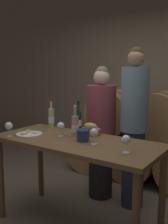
# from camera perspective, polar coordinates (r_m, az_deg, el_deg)

# --- Properties ---
(stone_wall_back) EXTENTS (10.00, 0.12, 3.20)m
(stone_wall_back) POSITION_cam_1_polar(r_m,az_deg,el_deg) (4.38, 15.49, 9.23)
(stone_wall_back) COLOR #7F705B
(stone_wall_back) RESTS_ON ground_plane
(barrel_stack) EXTENTS (2.09, 0.93, 1.29)m
(barrel_stack) POSITION_cam_1_polar(r_m,az_deg,el_deg) (3.96, 12.08, -5.49)
(barrel_stack) COLOR #A87A47
(barrel_stack) RESTS_ON ground_plane
(tasting_table) EXTENTS (1.64, 0.72, 0.90)m
(tasting_table) POSITION_cam_1_polar(r_m,az_deg,el_deg) (2.55, -1.85, -8.74)
(tasting_table) COLOR brown
(tasting_table) RESTS_ON ground_plane
(person_left) EXTENTS (0.36, 0.36, 1.61)m
(person_left) POSITION_cam_1_polar(r_m,az_deg,el_deg) (3.20, 3.70, -4.51)
(person_left) COLOR #232326
(person_left) RESTS_ON ground_plane
(person_right) EXTENTS (0.30, 0.30, 1.81)m
(person_right) POSITION_cam_1_polar(r_m,az_deg,el_deg) (2.98, 10.81, -3.20)
(person_right) COLOR #2D334C
(person_right) RESTS_ON ground_plane
(wine_bottle_red) EXTENTS (0.07, 0.07, 0.33)m
(wine_bottle_red) POSITION_cam_1_polar(r_m,az_deg,el_deg) (2.85, -1.25, -1.89)
(wine_bottle_red) COLOR #193819
(wine_bottle_red) RESTS_ON tasting_table
(wine_bottle_white) EXTENTS (0.07, 0.07, 0.33)m
(wine_bottle_white) POSITION_cam_1_polar(r_m,az_deg,el_deg) (3.04, -7.14, -1.26)
(wine_bottle_white) COLOR #ADBC7F
(wine_bottle_white) RESTS_ON tasting_table
(wine_bottle_rose) EXTENTS (0.07, 0.07, 0.32)m
(wine_bottle_rose) POSITION_cam_1_polar(r_m,az_deg,el_deg) (2.61, -1.96, -3.05)
(wine_bottle_rose) COLOR #BC8E93
(wine_bottle_rose) RESTS_ON tasting_table
(blue_crock) EXTENTS (0.12, 0.12, 0.11)m
(blue_crock) POSITION_cam_1_polar(r_m,az_deg,el_deg) (2.45, -0.20, -4.98)
(blue_crock) COLOR navy
(blue_crock) RESTS_ON tasting_table
(bread_basket) EXTENTS (0.20, 0.20, 0.13)m
(bread_basket) POSITION_cam_1_polar(r_m,az_deg,el_deg) (2.70, 1.41, -3.99)
(bread_basket) COLOR olive
(bread_basket) RESTS_ON tasting_table
(cheese_plate) EXTENTS (0.27, 0.27, 0.04)m
(cheese_plate) POSITION_cam_1_polar(r_m,az_deg,el_deg) (2.76, -11.85, -4.71)
(cheese_plate) COLOR white
(cheese_plate) RESTS_ON tasting_table
(wine_glass_far_left) EXTENTS (0.08, 0.08, 0.15)m
(wine_glass_far_left) POSITION_cam_1_polar(r_m,az_deg,el_deg) (2.73, -16.06, -2.99)
(wine_glass_far_left) COLOR white
(wine_glass_far_left) RESTS_ON tasting_table
(wine_glass_left) EXTENTS (0.08, 0.08, 0.15)m
(wine_glass_left) POSITION_cam_1_polar(r_m,az_deg,el_deg) (2.63, -5.09, -3.10)
(wine_glass_left) COLOR white
(wine_glass_left) RESTS_ON tasting_table
(wine_glass_center) EXTENTS (0.08, 0.08, 0.15)m
(wine_glass_center) POSITION_cam_1_polar(r_m,az_deg,el_deg) (2.35, 2.23, -4.56)
(wine_glass_center) COLOR white
(wine_glass_center) RESTS_ON tasting_table
(wine_glass_right) EXTENTS (0.08, 0.08, 0.15)m
(wine_glass_right) POSITION_cam_1_polar(r_m,az_deg,el_deg) (2.13, 9.16, -6.08)
(wine_glass_right) COLOR white
(wine_glass_right) RESTS_ON tasting_table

